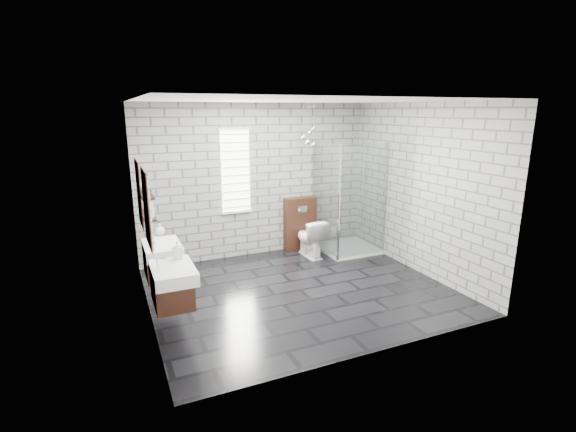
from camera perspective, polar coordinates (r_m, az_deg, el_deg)
floor at (r=6.25m, az=1.66°, el=-10.16°), size 4.20×3.60×0.02m
ceiling at (r=5.69m, az=1.86°, el=15.64°), size 4.20×3.60×0.02m
wall_back at (r=7.46m, az=-4.25°, el=4.81°), size 4.20×0.02×2.70m
wall_front at (r=4.31m, az=12.18°, el=-2.59°), size 4.20×0.02×2.70m
wall_left at (r=5.29m, az=-19.37°, el=0.05°), size 0.02×3.60×2.70m
wall_right at (r=6.97m, az=17.64°, el=3.50°), size 0.02×3.60×2.70m
vanity_left at (r=4.97m, az=-15.92°, el=-7.76°), size 0.47×0.70×1.57m
vanity_right at (r=5.83m, az=-17.22°, el=-4.56°), size 0.47×0.70×1.57m
shelf_lower at (r=5.25m, az=-18.43°, el=-0.30°), size 0.14×0.30×0.03m
shelf_upper at (r=5.19m, az=-18.65°, el=2.48°), size 0.14×0.30×0.03m
window at (r=7.28m, az=-7.19°, el=6.09°), size 0.56×0.05×1.48m
cistern_panel at (r=7.85m, az=1.64°, el=-1.05°), size 0.60×0.20×1.00m
flush_plate at (r=7.68m, az=2.00°, el=0.92°), size 0.18×0.01×0.12m
shower_enclosure at (r=7.73m, az=7.99°, el=-1.39°), size 1.00×1.00×2.03m
pendant_cluster at (r=7.29m, az=2.95°, el=10.80°), size 0.28×0.21×0.74m
toilet at (r=7.52m, az=3.03°, el=-2.98°), size 0.41×0.69×0.69m
soap_bottle_a at (r=5.15m, az=-14.91°, el=-4.54°), size 0.12×0.12×0.21m
soap_bottle_b at (r=6.18m, az=-17.13°, el=-1.75°), size 0.16×0.16×0.17m
soap_bottle_c at (r=5.16m, az=-18.36°, el=0.99°), size 0.12×0.12×0.24m
vase at (r=5.27m, az=-18.70°, el=3.38°), size 0.13×0.13×0.11m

